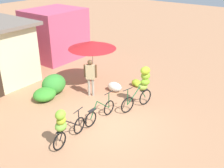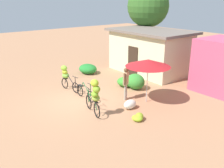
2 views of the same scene
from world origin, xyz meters
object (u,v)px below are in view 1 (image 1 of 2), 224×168
bicycle_leftmost (63,124)px  produce_sack (115,87)px  banana_pile_on_ground (137,83)px  bicycle_center_loaded (143,84)px  market_umbrella (92,45)px  bicycle_near_pile (100,112)px  person_vendor (90,74)px  shop_pink (55,34)px

bicycle_leftmost → produce_sack: bearing=14.6°
banana_pile_on_ground → bicycle_center_loaded: bearing=-142.0°
bicycle_leftmost → market_umbrella: bearing=29.4°
bicycle_leftmost → produce_sack: (4.21, 1.10, -0.61)m
bicycle_center_loaded → bicycle_leftmost: bearing=170.5°
bicycle_center_loaded → produce_sack: bicycle_center_loaded is taller
bicycle_near_pile → banana_pile_on_ground: (3.44, 0.51, -0.20)m
market_umbrella → bicycle_leftmost: 4.87m
person_vendor → bicycle_center_loaded: bearing=-76.1°
person_vendor → produce_sack: bearing=-30.5°
bicycle_center_loaded → market_umbrella: bearing=83.9°
market_umbrella → produce_sack: (0.10, -1.22, -1.82)m
produce_sack → banana_pile_on_ground: bearing=-25.5°
bicycle_leftmost → bicycle_near_pile: bearing=1.5°
bicycle_center_loaded → banana_pile_on_ground: 2.14m
banana_pile_on_ground → person_vendor: bearing=152.1°
banana_pile_on_ground → market_umbrella: bearing=124.8°
shop_pink → market_umbrella: size_ratio=1.44×
bicycle_leftmost → person_vendor: size_ratio=0.97×
shop_pink → banana_pile_on_ground: size_ratio=4.73×
market_umbrella → banana_pile_on_ground: market_umbrella is taller
market_umbrella → shop_pink: bearing=68.5°
produce_sack → person_vendor: bearing=149.5°
market_umbrella → banana_pile_on_ground: (1.22, -1.75, -1.90)m
bicycle_center_loaded → banana_pile_on_ground: bicycle_center_loaded is taller
banana_pile_on_ground → bicycle_near_pile: bearing=-171.5°
bicycle_near_pile → produce_sack: (2.32, 1.05, -0.12)m
bicycle_center_loaded → banana_pile_on_ground: bearing=38.0°
banana_pile_on_ground → produce_sack: produce_sack is taller
bicycle_near_pile → banana_pile_on_ground: 3.48m
shop_pink → bicycle_near_pile: bearing=-120.5°
bicycle_near_pile → banana_pile_on_ground: bicycle_near_pile is taller
produce_sack → bicycle_center_loaded: bearing=-103.6°
produce_sack → market_umbrella: bearing=94.8°
banana_pile_on_ground → person_vendor: size_ratio=0.40×
market_umbrella → person_vendor: market_umbrella is taller
shop_pink → produce_sack: shop_pink is taller
bicycle_leftmost → bicycle_center_loaded: bearing=-9.5°
bicycle_center_loaded → produce_sack: size_ratio=2.50×
market_umbrella → bicycle_near_pile: size_ratio=1.33×
banana_pile_on_ground → person_vendor: (-2.10, 1.11, 0.91)m
shop_pink → bicycle_center_loaded: 7.82m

